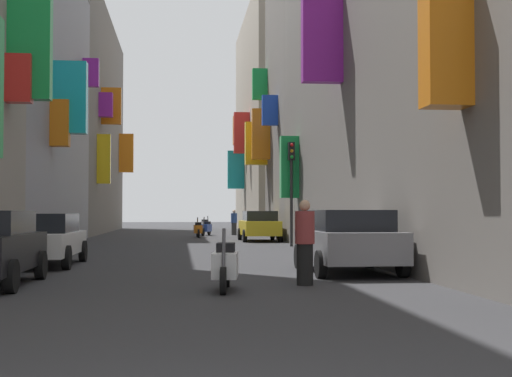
{
  "coord_description": "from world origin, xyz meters",
  "views": [
    {
      "loc": [
        0.01,
        -3.41,
        1.41
      ],
      "look_at": [
        3.67,
        30.61,
        2.56
      ],
      "focal_mm": 49.97,
      "sensor_mm": 36.0,
      "label": 1
    }
  ],
  "objects": [
    {
      "name": "scooter_orange",
      "position": [
        1.04,
        36.69,
        0.46
      ],
      "size": [
        0.47,
        1.92,
        1.13
      ],
      "color": "orange",
      "rests_on": "ground"
    },
    {
      "name": "building_right_near",
      "position": [
        7.99,
        14.95,
        6.82
      ],
      "size": [
        7.25,
        29.89,
        13.64
      ],
      "color": "slate",
      "rests_on": "ground"
    },
    {
      "name": "scooter_silver",
      "position": [
        2.0,
        51.56,
        0.46
      ],
      "size": [
        0.76,
        1.84,
        1.13
      ],
      "color": "#ADADB2",
      "rests_on": "ground"
    },
    {
      "name": "parked_car_white",
      "position": [
        -3.64,
        16.0,
        0.73
      ],
      "size": [
        1.99,
        4.5,
        1.38
      ],
      "color": "white",
      "rests_on": "ground"
    },
    {
      "name": "parked_car_yellow",
      "position": [
        3.91,
        31.33,
        0.78
      ],
      "size": [
        1.86,
        4.29,
        1.47
      ],
      "color": "gold",
      "rests_on": "ground"
    },
    {
      "name": "pedestrian_crossing",
      "position": [
        2.42,
        10.19,
        0.82
      ],
      "size": [
        0.45,
        0.45,
        1.65
      ],
      "color": "black",
      "rests_on": "ground"
    },
    {
      "name": "scooter_white",
      "position": [
        0.83,
        9.41,
        0.46
      ],
      "size": [
        0.56,
        1.77,
        1.13
      ],
      "color": "silver",
      "rests_on": "ground"
    },
    {
      "name": "ground_plane",
      "position": [
        0.0,
        30.0,
        0.0
      ],
      "size": [
        140.0,
        140.0,
        0.0
      ],
      "primitive_type": "plane",
      "color": "#2D2D30"
    },
    {
      "name": "building_right_mid_a",
      "position": [
        7.98,
        33.93,
        10.86
      ],
      "size": [
        7.26,
        8.05,
        21.76
      ],
      "color": "slate",
      "rests_on": "ground"
    },
    {
      "name": "pedestrian_near_left",
      "position": [
        3.37,
        40.66,
        0.77
      ],
      "size": [
        0.53,
        0.53,
        1.56
      ],
      "color": "#343434",
      "rests_on": "ground"
    },
    {
      "name": "parked_car_grey",
      "position": [
        3.91,
        12.89,
        0.77
      ],
      "size": [
        1.99,
        4.19,
        1.46
      ],
      "color": "slate",
      "rests_on": "ground"
    },
    {
      "name": "scooter_blue",
      "position": [
        1.62,
        39.87,
        0.46
      ],
      "size": [
        0.75,
        1.83,
        1.13
      ],
      "color": "#2D4CAD",
      "rests_on": "ground"
    },
    {
      "name": "traffic_light_near_corner",
      "position": [
        4.62,
        25.74,
        2.94
      ],
      "size": [
        0.26,
        0.34,
        4.32
      ],
      "color": "#2D2D2D",
      "rests_on": "ground"
    },
    {
      "name": "building_left_far",
      "position": [
        -7.99,
        48.3,
        7.72
      ],
      "size": [
        7.26,
        23.4,
        15.44
      ],
      "color": "slate",
      "rests_on": "ground"
    },
    {
      "name": "building_right_far",
      "position": [
        7.99,
        50.72,
        8.33
      ],
      "size": [
        7.28,
        18.56,
        16.66
      ],
      "color": "#9E9384",
      "rests_on": "ground"
    }
  ]
}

